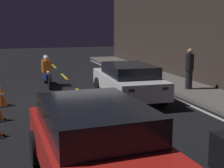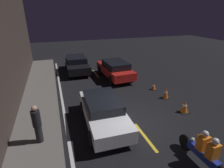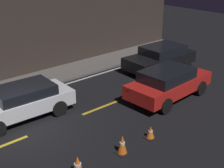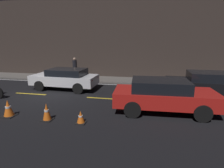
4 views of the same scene
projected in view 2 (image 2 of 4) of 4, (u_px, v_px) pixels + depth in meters
ground_plane at (135, 124)px, 8.54m from camera, size 56.00×56.00×0.00m
raised_curb at (36, 144)px, 7.17m from camera, size 28.00×2.09×0.13m
lane_dash_c at (145, 137)px, 7.67m from camera, size 2.00×0.14×0.01m
lane_dash_d at (112, 94)px, 11.60m from camera, size 2.00×0.14×0.01m
lane_dash_e at (96, 74)px, 15.54m from camera, size 2.00×0.14×0.01m
lane_solid_kerb at (68, 138)px, 7.58m from camera, size 25.20×0.14×0.01m
sedan_white at (103, 111)px, 8.31m from camera, size 4.25×1.97×1.33m
taxi_red at (115, 69)px, 14.26m from camera, size 4.39×2.07×1.44m
van_black at (77, 64)px, 15.74m from camera, size 4.32×2.06×1.40m
motorcycle at (206, 152)px, 5.97m from camera, size 2.29×0.38×1.39m
traffic_cone_near at (185, 107)px, 9.44m from camera, size 0.51×0.51×0.69m
traffic_cone_mid at (166, 93)px, 11.00m from camera, size 0.42×0.42×0.69m
traffic_cone_far at (154, 86)px, 12.26m from camera, size 0.39×0.39×0.49m
pedestrian at (37, 124)px, 6.90m from camera, size 0.34×0.34×1.67m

